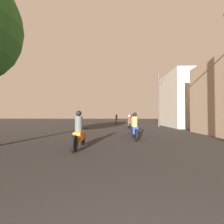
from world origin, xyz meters
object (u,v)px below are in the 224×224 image
building_right_far (187,101)px  motorcycle_black (133,126)px  motorcycle_silver (116,120)px  utility_pole_far (159,97)px  motorcycle_orange (79,133)px  motorcycle_yellow (134,121)px  motorcycle_blue (135,128)px  motorcycle_green (129,123)px

building_right_far → motorcycle_black: bearing=-135.0°
motorcycle_silver → utility_pole_far: 7.98m
motorcycle_orange → motorcycle_yellow: (4.07, 14.64, 0.02)m
motorcycle_blue → motorcycle_black: bearing=87.4°
motorcycle_black → motorcycle_green: (0.20, 5.12, -0.01)m
motorcycle_silver → motorcycle_green: bearing=-88.1°
motorcycle_black → motorcycle_yellow: bearing=84.9°
motorcycle_black → motorcycle_silver: motorcycle_silver is taller
motorcycle_orange → motorcycle_green: (3.02, 9.92, -0.06)m
utility_pole_far → motorcycle_blue: bearing=-113.3°
building_right_far → utility_pole_far: bearing=-177.1°
building_right_far → motorcycle_blue: bearing=-128.0°
motorcycle_black → motorcycle_silver: 12.68m
motorcycle_black → motorcycle_green: motorcycle_black is taller
motorcycle_orange → utility_pole_far: utility_pole_far is taller
motorcycle_black → motorcycle_green: 5.13m
motorcycle_yellow → motorcycle_silver: 3.69m
motorcycle_orange → utility_pole_far: bearing=70.3°
motorcycle_blue → motorcycle_silver: bearing=94.6°
motorcycle_orange → motorcycle_yellow: bearing=84.1°
motorcycle_orange → motorcycle_silver: size_ratio=1.07×
motorcycle_blue → motorcycle_black: motorcycle_blue is taller
motorcycle_yellow → motorcycle_orange: bearing=-96.0°
motorcycle_orange → motorcycle_green: bearing=82.7°
motorcycle_orange → motorcycle_blue: bearing=53.0°
motorcycle_green → building_right_far: building_right_far is taller
motorcycle_silver → building_right_far: building_right_far is taller
motorcycle_blue → motorcycle_orange: bearing=-136.0°
motorcycle_silver → utility_pole_far: utility_pole_far is taller
motorcycle_silver → motorcycle_black: bearing=-93.1°
motorcycle_green → motorcycle_yellow: motorcycle_yellow is taller
motorcycle_blue → motorcycle_black: size_ratio=0.98×
motorcycle_yellow → building_right_far: building_right_far is taller
motorcycle_orange → motorcycle_blue: (2.69, 2.55, -0.01)m
utility_pole_far → motorcycle_silver: bearing=134.6°
motorcycle_silver → building_right_far: (8.70, -5.08, 2.60)m
motorcycle_orange → utility_pole_far: (6.83, 12.16, 2.98)m
motorcycle_orange → motorcycle_black: bearing=69.2°
motorcycle_yellow → motorcycle_silver: size_ratio=0.98×
motorcycle_blue → building_right_far: building_right_far is taller
motorcycle_silver → motorcycle_yellow: bearing=-57.3°
motorcycle_blue → motorcycle_green: bearing=88.1°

